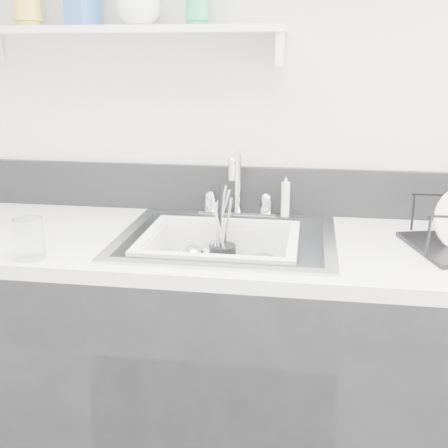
# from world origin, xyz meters

# --- Properties ---
(counter_run) EXTENTS (3.20, 0.62, 0.92)m
(counter_run) POSITION_xyz_m (0.00, 1.19, 0.46)
(counter_run) COLOR black
(counter_run) RESTS_ON ground
(backsplash) EXTENTS (3.20, 0.02, 0.16)m
(backsplash) POSITION_xyz_m (0.00, 1.49, 1.00)
(backsplash) COLOR black
(backsplash) RESTS_ON counter_run
(sink) EXTENTS (0.64, 0.52, 0.20)m
(sink) POSITION_xyz_m (0.00, 1.19, 0.83)
(sink) COLOR silver
(sink) RESTS_ON counter_run
(faucet) EXTENTS (0.26, 0.18, 0.23)m
(faucet) POSITION_xyz_m (0.00, 1.44, 0.98)
(faucet) COLOR silver
(faucet) RESTS_ON counter_run
(side_sprayer) EXTENTS (0.03, 0.03, 0.14)m
(side_sprayer) POSITION_xyz_m (0.16, 1.44, 0.99)
(side_sprayer) COLOR white
(side_sprayer) RESTS_ON counter_run
(wall_shelf) EXTENTS (1.00, 0.16, 0.12)m
(wall_shelf) POSITION_xyz_m (-0.35, 1.42, 1.51)
(wall_shelf) COLOR silver
(wall_shelf) RESTS_ON room_shell
(wash_tub) EXTENTS (0.52, 0.44, 0.18)m
(wash_tub) POSITION_xyz_m (-0.02, 1.19, 0.84)
(wash_tub) COLOR white
(wash_tub) RESTS_ON sink
(plate_stack) EXTENTS (0.23, 0.23, 0.09)m
(plate_stack) POSITION_xyz_m (-0.08, 1.18, 0.79)
(plate_stack) COLOR white
(plate_stack) RESTS_ON wash_tub
(utensil_cup) EXTENTS (0.09, 0.09, 0.29)m
(utensil_cup) POSITION_xyz_m (-0.02, 1.26, 0.83)
(utensil_cup) COLOR black
(utensil_cup) RESTS_ON wash_tub
(ladle) EXTENTS (0.32, 0.27, 0.09)m
(ladle) POSITION_xyz_m (-0.05, 1.21, 0.81)
(ladle) COLOR silver
(ladle) RESTS_ON wash_tub
(tumbler_in_tub) EXTENTS (0.09, 0.09, 0.10)m
(tumbler_in_tub) POSITION_xyz_m (0.11, 1.20, 0.82)
(tumbler_in_tub) COLOR white
(tumbler_in_tub) RESTS_ON wash_tub
(tumbler_counter) EXTENTS (0.10, 0.10, 0.11)m
(tumbler_counter) POSITION_xyz_m (-0.49, 0.94, 0.98)
(tumbler_counter) COLOR white
(tumbler_counter) RESTS_ON counter_run
(bowl_small) EXTENTS (0.13, 0.13, 0.03)m
(bowl_small) POSITION_xyz_m (0.07, 1.12, 0.78)
(bowl_small) COLOR white
(bowl_small) RESTS_ON wash_tub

